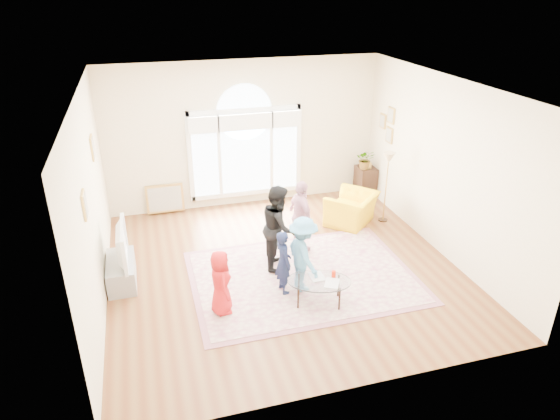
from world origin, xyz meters
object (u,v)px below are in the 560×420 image
object	(u,v)px
coffee_table	(319,282)
armchair	(352,209)
tv_console	(121,272)
television	(118,244)
area_rug	(303,277)

from	to	relation	value
coffee_table	armchair	world-z (taller)	armchair
tv_console	television	xyz separation A→B (m)	(0.01, 0.00, 0.52)
area_rug	coffee_table	distance (m)	0.87
television	armchair	distance (m)	4.75
area_rug	tv_console	distance (m)	3.08
area_rug	armchair	world-z (taller)	armchair
tv_console	television	bearing A→B (deg)	0.00
tv_console	armchair	size ratio (longest dim) A/B	1.00
television	tv_console	bearing A→B (deg)	180.00
television	area_rug	bearing A→B (deg)	-13.05
area_rug	coffee_table	world-z (taller)	coffee_table
tv_console	television	size ratio (longest dim) A/B	0.92
armchair	television	bearing A→B (deg)	-30.64
tv_console	armchair	world-z (taller)	armchair
tv_console	coffee_table	distance (m)	3.34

